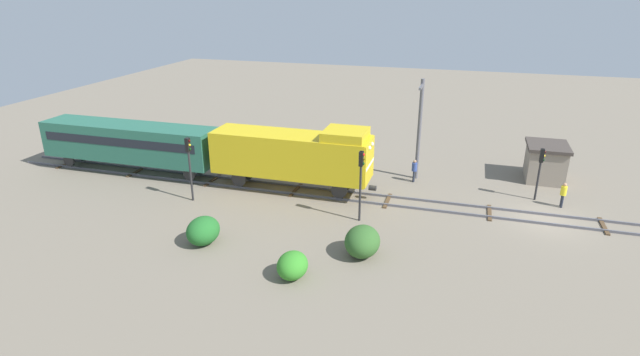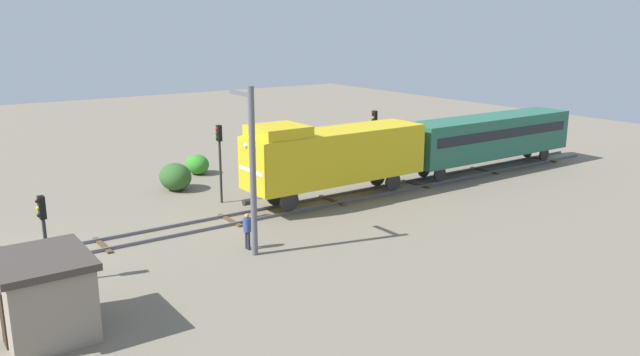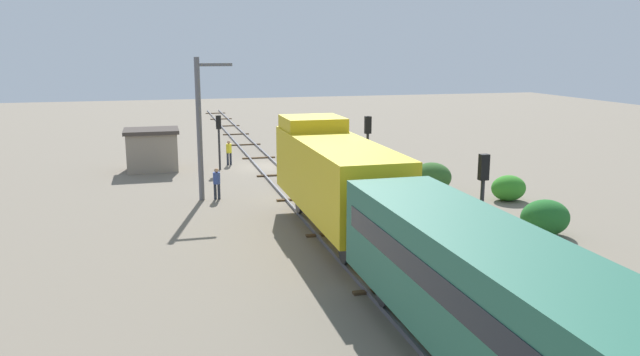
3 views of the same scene
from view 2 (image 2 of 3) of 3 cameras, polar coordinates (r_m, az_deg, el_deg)
The scene contains 14 objects.
ground_plane at distance 30.12m, azimuth -25.29°, elevation -6.89°, with size 118.41×118.41×0.00m, color #756B5B.
railway_track at distance 30.10m, azimuth -25.31°, elevation -6.76°, with size 2.40×78.94×0.16m.
locomotive at distance 35.60m, azimuth 1.24°, elevation 2.19°, with size 2.90×11.60×4.60m.
passenger_car_leading at distance 44.71m, azimuth 15.20°, elevation 3.80°, with size 2.84×14.00×3.66m.
traffic_signal_near at distance 26.38m, azimuth -23.98°, elevation -3.79°, with size 0.32×0.34×3.62m.
traffic_signal_mid at distance 35.63m, azimuth -9.17°, elevation 2.58°, with size 0.32×0.34×4.50m.
traffic_signal_far at distance 41.99m, azimuth 4.97°, elevation 4.33°, with size 0.32×0.34×4.40m.
worker_near_track at distance 27.40m, azimuth -27.13°, elevation -6.90°, with size 0.38×0.38×1.70m.
worker_by_signal at distance 28.54m, azimuth -6.66°, elevation -4.59°, with size 0.38×0.38×1.70m.
catenary_mast at distance 27.07m, azimuth -6.24°, elevation 0.98°, with size 1.94×0.28×7.49m.
relay_hut at distance 22.61m, azimuth -23.83°, elevation -9.76°, with size 3.50×2.90×2.74m.
bush_near at distance 43.35m, azimuth -11.15°, elevation 1.23°, with size 1.86×1.53×1.36m, color #328326.
bush_mid at distance 44.41m, azimuth -3.09°, elevation 1.92°, with size 2.16×1.77×1.57m, color #216326.
bush_far at distance 39.43m, azimuth -13.08°, elevation 0.11°, with size 2.31×1.89×1.68m, color #2F5A26.
Camera 2 is at (28.11, -4.08, 10.03)m, focal length 35.00 mm.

